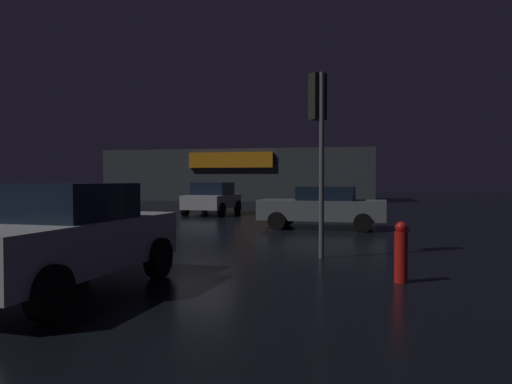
# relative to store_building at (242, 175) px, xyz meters

# --- Properties ---
(ground_plane) EXTENTS (120.00, 120.00, 0.00)m
(ground_plane) POSITION_rel_store_building_xyz_m (4.56, -24.54, -2.06)
(ground_plane) COLOR black
(store_building) EXTENTS (21.86, 7.49, 4.11)m
(store_building) POSITION_rel_store_building_xyz_m (0.00, 0.00, 0.00)
(store_building) COLOR #33383D
(store_building) RESTS_ON ground
(traffic_signal_main) EXTENTS (0.41, 0.43, 4.01)m
(traffic_signal_main) POSITION_rel_store_building_xyz_m (9.11, -29.66, 0.99)
(traffic_signal_main) COLOR #595B60
(traffic_signal_main) RESTS_ON ground
(car_near) EXTENTS (4.40, 2.06, 1.46)m
(car_near) POSITION_rel_store_building_xyz_m (8.71, -23.29, -1.31)
(car_near) COLOR slate
(car_near) RESTS_ON ground
(car_far) EXTENTS (2.15, 4.31, 1.65)m
(car_far) POSITION_rel_store_building_xyz_m (5.67, -33.84, -1.23)
(car_far) COLOR #B7B7BF
(car_far) RESTS_ON ground
(car_crossing) EXTENTS (2.09, 4.07, 1.56)m
(car_crossing) POSITION_rel_store_building_xyz_m (2.85, -17.42, -1.26)
(car_crossing) COLOR #B7B7BF
(car_crossing) RESTS_ON ground
(fire_hydrant) EXTENTS (0.22, 0.22, 1.01)m
(fire_hydrant) POSITION_rel_store_building_xyz_m (10.70, -32.03, -1.56)
(fire_hydrant) COLOR red
(fire_hydrant) RESTS_ON ground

